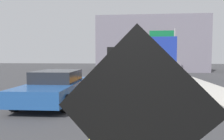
{
  "coord_description": "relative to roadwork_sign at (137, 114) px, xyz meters",
  "views": [
    {
      "loc": [
        0.98,
        1.26,
        2.03
      ],
      "look_at": [
        0.41,
        7.09,
        1.64
      ],
      "focal_mm": 33.78,
      "sensor_mm": 36.0,
      "label": 1
    }
  ],
  "objects": [
    {
      "name": "far_building_block",
      "position": [
        2.39,
        29.09,
        2.14
      ],
      "size": [
        14.3,
        8.94,
        7.22
      ],
      "primitive_type": "cube",
      "color": "slate",
      "rests_on": "ground"
    },
    {
      "name": "traffic_cone_curbside",
      "position": [
        -1.2,
        10.34,
        -1.1
      ],
      "size": [
        0.36,
        0.36,
        0.76
      ],
      "color": "black",
      "rests_on": "ground"
    },
    {
      "name": "traffic_cone_far_lane",
      "position": [
        -1.04,
        7.58,
        -1.1
      ],
      "size": [
        0.36,
        0.36,
        0.75
      ],
      "color": "black",
      "rests_on": "ground"
    },
    {
      "name": "highway_guide_sign",
      "position": [
        3.69,
        21.32,
        1.95
      ],
      "size": [
        2.79,
        0.18,
        5.0
      ],
      "color": "gray",
      "rests_on": "ground"
    },
    {
      "name": "pickup_car",
      "position": [
        -3.43,
        7.01,
        -0.77
      ],
      "size": [
        2.23,
        5.13,
        1.38
      ],
      "color": "navy",
      "rests_on": "ground"
    },
    {
      "name": "traffic_cone_mid_lane",
      "position": [
        -0.63,
        4.52,
        -1.19
      ],
      "size": [
        0.36,
        0.36,
        0.58
      ],
      "color": "black",
      "rests_on": "ground"
    },
    {
      "name": "box_truck",
      "position": [
        1.95,
        16.28,
        0.37
      ],
      "size": [
        2.75,
        6.59,
        3.43
      ],
      "color": "black",
      "rests_on": "ground"
    },
    {
      "name": "roadwork_sign",
      "position": [
        0.0,
        0.0,
        0.0
      ],
      "size": [
        1.62,
        0.27,
        2.33
      ],
      "color": "#593819",
      "rests_on": "ground"
    },
    {
      "name": "arrow_board_trailer",
      "position": [
        -1.09,
        13.25,
        -0.99
      ],
      "size": [
        1.6,
        1.84,
        2.7
      ],
      "color": "orange",
      "rests_on": "ground"
    }
  ]
}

